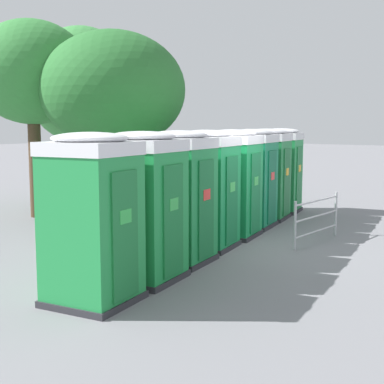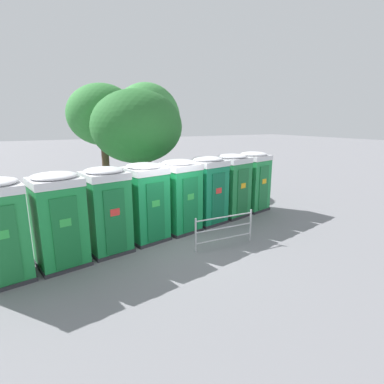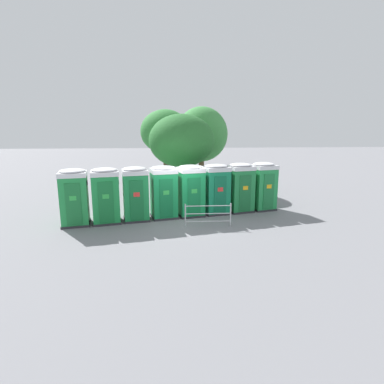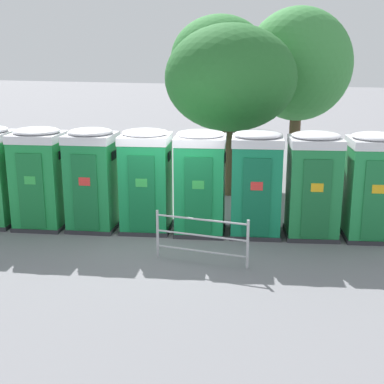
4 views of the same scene
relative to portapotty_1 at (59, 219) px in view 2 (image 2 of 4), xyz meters
The scene contains 12 objects.
ground_plane 3.63m from the portapotty_1, ahead, with size 120.00×120.00×0.00m, color slate.
portapotty_1 is the anchor object (origin of this frame).
portapotty_2 1.35m from the portapotty_1, 12.65° to the left, with size 1.37×1.39×2.54m.
portapotty_3 2.69m from the portapotty_1, 12.94° to the left, with size 1.43×1.43×2.54m.
portapotty_4 4.04m from the portapotty_1, 11.86° to the left, with size 1.45×1.44×2.54m.
portapotty_5 5.39m from the portapotty_1, 12.16° to the left, with size 1.45×1.43×2.54m.
portapotty_6 6.73m from the portapotty_1, 12.17° to the left, with size 1.48×1.46×2.54m.
portapotty_7 8.08m from the portapotty_1, 12.17° to the left, with size 1.43×1.44×2.54m.
street_tree_0 6.31m from the portapotty_1, 50.82° to the left, with size 3.92×3.92×5.16m.
street_tree_1 9.66m from the portapotty_1, 55.33° to the left, with size 3.65×3.65×5.82m.
street_tree_2 7.85m from the portapotty_1, 67.89° to the left, with size 3.32×3.32×5.56m.
event_barrier 4.74m from the portapotty_1, 12.98° to the right, with size 2.06×0.12×1.05m.
Camera 2 is at (-3.82, -8.54, 3.81)m, focal length 28.00 mm.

